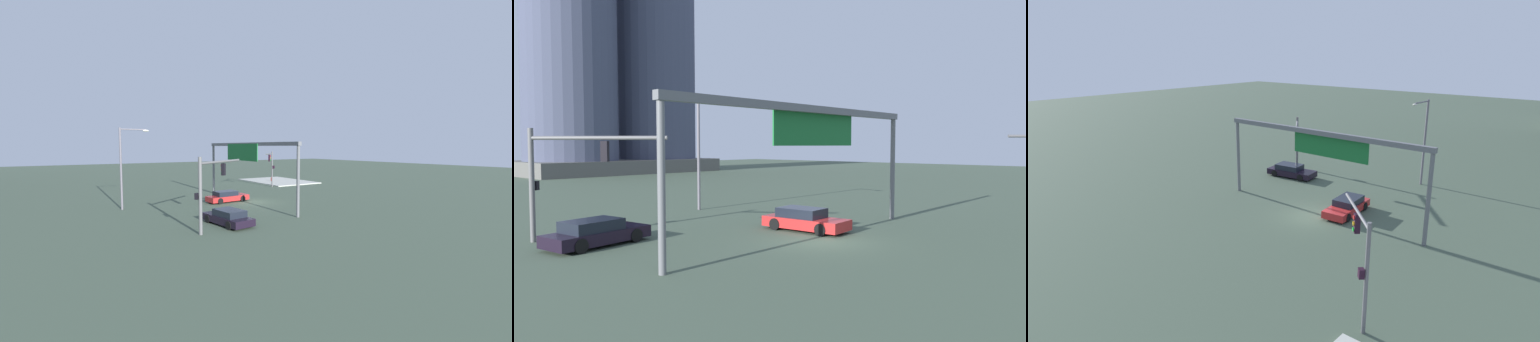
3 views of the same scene
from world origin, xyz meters
The scene contains 9 objects.
ground_plane centered at (0.00, 0.00, 0.00)m, with size 185.58×185.58×0.00m, color #425341.
sidewalk_corner centered at (15.54, -14.58, 0.07)m, with size 12.46×8.74×0.15m, color #B7B9AE.
traffic_signal_near_corner centered at (-8.30, 8.80, 3.63)m, with size 4.13×5.60×5.37m.
traffic_signal_opposite_side centered at (9.21, -8.76, 3.59)m, with size 3.23×3.61×5.33m.
streetlamp_curved_arm centered at (3.14, 12.61, 4.61)m, with size 0.48×2.76×7.85m.
overhead_sign_gantry centered at (0.19, 0.85, 5.33)m, with size 17.37×0.43×6.48m.
sedan_car_approaching centered at (-7.64, 7.09, 0.58)m, with size 4.90×2.47×1.21m.
sedan_car_waiting_far centered at (1.71, 2.37, 0.57)m, with size 2.15×4.73×1.21m.
fire_hydrant_on_curb centered at (15.69, -13.39, 0.49)m, with size 0.33×0.22×0.71m.
Camera 1 is at (-29.86, 18.56, 6.06)m, focal length 22.83 mm.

